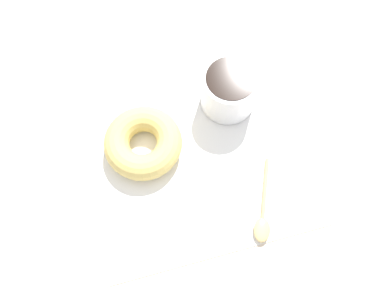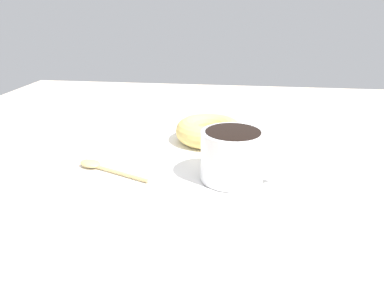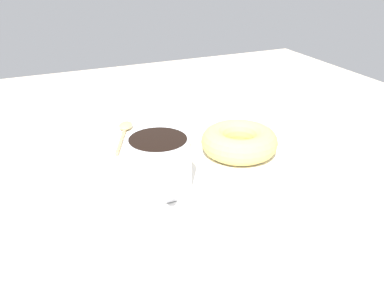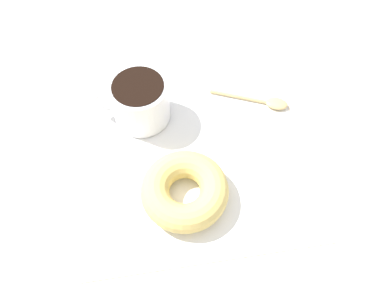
{
  "view_description": "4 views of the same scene",
  "coord_description": "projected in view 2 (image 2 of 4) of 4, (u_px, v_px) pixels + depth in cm",
  "views": [
    {
      "loc": [
        -21.86,
        6.37,
        55.88
      ],
      "look_at": [
        -1.17,
        0.9,
        2.3
      ],
      "focal_mm": 35.0,
      "sensor_mm": 36.0,
      "label": 1
    },
    {
      "loc": [
        6.54,
        -56.28,
        24.09
      ],
      "look_at": [
        -1.17,
        0.9,
        2.3
      ],
      "focal_mm": 35.0,
      "sensor_mm": 36.0,
      "label": 2
    },
    {
      "loc": [
        54.23,
        -23.53,
        30.73
      ],
      "look_at": [
        -1.17,
        0.9,
        2.3
      ],
      "focal_mm": 40.0,
      "sensor_mm": 36.0,
      "label": 3
    },
    {
      "loc": [
        3.32,
        29.82,
        49.2
      ],
      "look_at": [
        -1.17,
        0.9,
        2.3
      ],
      "focal_mm": 35.0,
      "sensor_mm": 36.0,
      "label": 4
    }
  ],
  "objects": [
    {
      "name": "spoon",
      "position": [
        99.0,
        166.0,
        0.57
      ],
      "size": [
        12.46,
        6.46,
        0.9
      ],
      "color": "#D8B772",
      "rests_on": "napkin"
    },
    {
      "name": "coffee_cup",
      "position": [
        233.0,
        154.0,
        0.53
      ],
      "size": [
        11.76,
        8.95,
        7.21
      ],
      "color": "white",
      "rests_on": "napkin"
    },
    {
      "name": "napkin",
      "position": [
        192.0,
        156.0,
        0.62
      ],
      "size": [
        33.8,
        33.8,
        0.3
      ],
      "primitive_type": "cube",
      "rotation": [
        0.0,
        0.0,
        -0.0
      ],
      "color": "white",
      "rests_on": "ground_plane"
    },
    {
      "name": "ground_plane",
      "position": [
        198.0,
        165.0,
        0.62
      ],
      "size": [
        120.0,
        120.0,
        2.0
      ],
      "primitive_type": "cube",
      "color": "beige"
    },
    {
      "name": "donut",
      "position": [
        209.0,
        131.0,
        0.68
      ],
      "size": [
        12.16,
        12.16,
        3.97
      ],
      "primitive_type": "torus",
      "color": "#E5C66B",
      "rests_on": "napkin"
    }
  ]
}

